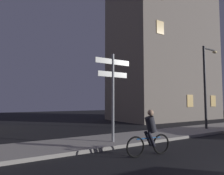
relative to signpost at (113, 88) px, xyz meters
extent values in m
cube|color=#9E9991|center=(1.24, 0.61, -2.43)|extent=(40.00, 2.74, 0.14)
cylinder|color=gray|center=(0.00, 0.00, -0.40)|extent=(0.12, 0.12, 3.92)
cube|color=white|center=(0.00, 0.00, 1.21)|extent=(1.79, 0.03, 0.24)
cube|color=white|center=(0.00, 0.00, 0.63)|extent=(1.53, 0.03, 0.24)
cylinder|color=#2D2D30|center=(7.60, 0.42, 0.42)|extent=(0.16, 0.16, 5.55)
cylinder|color=#2D2D30|center=(8.26, 0.42, 3.04)|extent=(1.32, 0.10, 0.10)
ellipsoid|color=#F9E099|center=(8.91, 0.42, 2.94)|extent=(0.44, 0.28, 0.20)
torus|color=black|center=(-0.46, -2.14, -2.14)|extent=(0.72, 0.14, 0.72)
torus|color=black|center=(0.63, -2.27, -2.14)|extent=(0.72, 0.14, 0.72)
cylinder|color=#1959A5|center=(0.08, -2.21, -1.89)|extent=(1.00, 0.16, 0.04)
cylinder|color=#26262D|center=(0.18, -2.22, -1.41)|extent=(0.48, 0.37, 0.61)
sphere|color=tan|center=(0.18, -2.22, -1.00)|extent=(0.22, 0.22, 0.22)
cylinder|color=black|center=(0.12, -2.30, -1.92)|extent=(0.35, 0.16, 0.55)
cylinder|color=black|center=(0.14, -2.12, -1.92)|extent=(0.35, 0.16, 0.55)
cube|color=slate|center=(12.23, 8.27, 7.24)|extent=(11.82, 6.42, 19.48)
cube|color=#F2C672|center=(12.23, 5.03, -0.50)|extent=(0.90, 0.06, 1.20)
cube|color=#F2C672|center=(16.17, 5.03, -0.50)|extent=(0.90, 0.06, 1.20)
cube|color=#F2C672|center=(8.29, 5.03, 6.09)|extent=(0.90, 0.06, 1.20)
camera|label=1|loc=(-4.89, -7.62, -0.62)|focal=32.41mm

